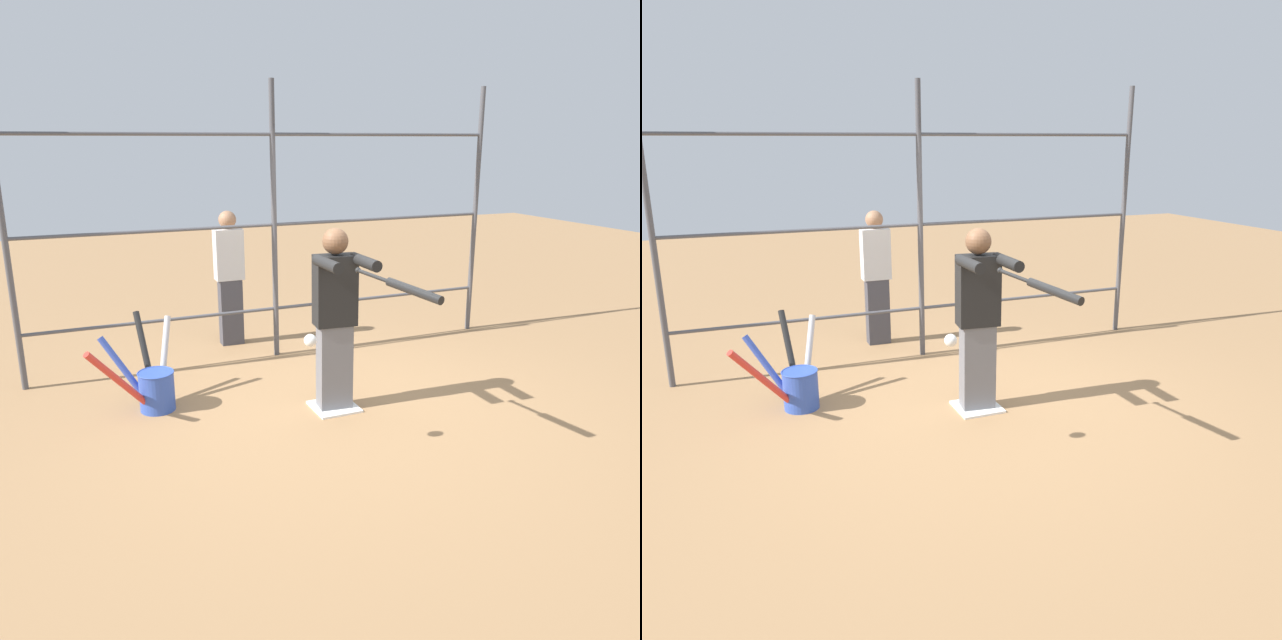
% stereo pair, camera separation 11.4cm
% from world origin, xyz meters
% --- Properties ---
extents(ground_plane, '(24.00, 24.00, 0.00)m').
position_xyz_m(ground_plane, '(0.00, 0.00, 0.00)').
color(ground_plane, '#9E754C').
extents(home_plate, '(0.40, 0.40, 0.02)m').
position_xyz_m(home_plate, '(0.00, 0.00, 0.01)').
color(home_plate, white).
rests_on(home_plate, ground).
extents(fence_backstop, '(5.30, 0.06, 2.96)m').
position_xyz_m(fence_backstop, '(0.00, -1.60, 1.48)').
color(fence_backstop, '#4C4C51').
rests_on(fence_backstop, ground).
extents(batter, '(0.42, 0.58, 1.65)m').
position_xyz_m(batter, '(0.00, 0.02, 0.89)').
color(batter, slate).
rests_on(batter, ground).
extents(baseball_bat_swinging, '(0.28, 0.88, 0.13)m').
position_xyz_m(baseball_bat_swinging, '(-0.14, 0.96, 1.32)').
color(baseball_bat_swinging, black).
extents(softball_in_flight, '(0.10, 0.10, 0.10)m').
position_xyz_m(softball_in_flight, '(0.54, 0.76, 0.95)').
color(softball_in_flight, white).
extents(bat_bucket, '(0.85, 0.88, 0.82)m').
position_xyz_m(bat_bucket, '(1.52, -0.62, 0.24)').
color(bat_bucket, '#3351B2').
rests_on(bat_bucket, ground).
extents(bystander_behind_fence, '(0.33, 0.20, 1.59)m').
position_xyz_m(bystander_behind_fence, '(0.36, -2.20, 0.83)').
color(bystander_behind_fence, '#3F3F47').
rests_on(bystander_behind_fence, ground).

